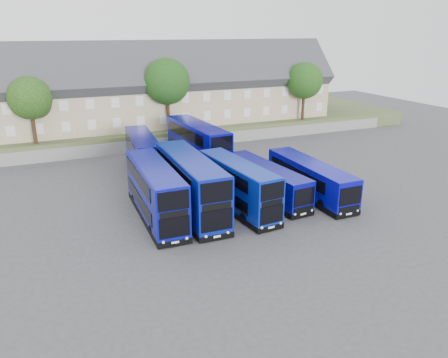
{
  "coord_description": "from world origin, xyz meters",
  "views": [
    {
      "loc": [
        -13.23,
        -28.48,
        14.52
      ],
      "look_at": [
        0.81,
        4.44,
        2.2
      ],
      "focal_mm": 35.0,
      "sensor_mm": 36.0,
      "label": 1
    }
  ],
  "objects_px": {
    "tree_mid": "(168,83)",
    "tree_far": "(313,74)",
    "dd_front_mid": "(191,186)",
    "tree_east": "(305,82)",
    "coach_east_a": "(266,182)",
    "dd_front_left": "(155,193)",
    "tree_west": "(31,100)"
  },
  "relations": [
    {
      "from": "tree_mid",
      "to": "tree_far",
      "type": "xyz_separation_m",
      "value": [
        26.0,
        6.5,
        -0.34
      ]
    },
    {
      "from": "dd_front_mid",
      "to": "tree_east",
      "type": "height_order",
      "value": "tree_east"
    },
    {
      "from": "coach_east_a",
      "to": "tree_far",
      "type": "relative_size",
      "value": 1.29
    },
    {
      "from": "dd_front_left",
      "to": "coach_east_a",
      "type": "distance_m",
      "value": 10.38
    },
    {
      "from": "dd_front_mid",
      "to": "tree_east",
      "type": "bearing_deg",
      "value": 41.65
    },
    {
      "from": "dd_front_left",
      "to": "dd_front_mid",
      "type": "relative_size",
      "value": 0.93
    },
    {
      "from": "coach_east_a",
      "to": "tree_east",
      "type": "xyz_separation_m",
      "value": [
        17.33,
        20.9,
        5.92
      ]
    },
    {
      "from": "tree_mid",
      "to": "tree_west",
      "type": "bearing_deg",
      "value": -178.21
    },
    {
      "from": "tree_east",
      "to": "dd_front_mid",
      "type": "bearing_deg",
      "value": -138.99
    },
    {
      "from": "dd_front_left",
      "to": "tree_east",
      "type": "xyz_separation_m",
      "value": [
        27.67,
        21.56,
        5.24
      ]
    },
    {
      "from": "tree_mid",
      "to": "dd_front_mid",
      "type": "bearing_deg",
      "value": -102.0
    },
    {
      "from": "coach_east_a",
      "to": "tree_far",
      "type": "xyz_separation_m",
      "value": [
        23.33,
        27.9,
        6.26
      ]
    },
    {
      "from": "dd_front_left",
      "to": "coach_east_a",
      "type": "xyz_separation_m",
      "value": [
        10.34,
        0.66,
        -0.68
      ]
    },
    {
      "from": "coach_east_a",
      "to": "tree_mid",
      "type": "relative_size",
      "value": 1.21
    },
    {
      "from": "tree_west",
      "to": "tree_east",
      "type": "distance_m",
      "value": 36.0
    },
    {
      "from": "dd_front_left",
      "to": "tree_east",
      "type": "bearing_deg",
      "value": 39.03
    },
    {
      "from": "coach_east_a",
      "to": "tree_east",
      "type": "distance_m",
      "value": 27.79
    },
    {
      "from": "tree_east",
      "to": "coach_east_a",
      "type": "bearing_deg",
      "value": -129.66
    },
    {
      "from": "tree_far",
      "to": "dd_front_mid",
      "type": "bearing_deg",
      "value": -137.15
    },
    {
      "from": "dd_front_mid",
      "to": "coach_east_a",
      "type": "xyz_separation_m",
      "value": [
        7.34,
        0.54,
        -0.85
      ]
    },
    {
      "from": "dd_front_left",
      "to": "tree_far",
      "type": "height_order",
      "value": "tree_far"
    },
    {
      "from": "dd_front_left",
      "to": "dd_front_mid",
      "type": "xyz_separation_m",
      "value": [
        3.0,
        0.12,
        0.17
      ]
    },
    {
      "from": "dd_front_mid",
      "to": "tree_east",
      "type": "distance_m",
      "value": 33.07
    },
    {
      "from": "tree_west",
      "to": "tree_far",
      "type": "bearing_deg",
      "value": 9.46
    },
    {
      "from": "dd_front_left",
      "to": "tree_mid",
      "type": "xyz_separation_m",
      "value": [
        7.67,
        22.06,
        5.92
      ]
    },
    {
      "from": "tree_mid",
      "to": "tree_far",
      "type": "relative_size",
      "value": 1.06
    },
    {
      "from": "tree_mid",
      "to": "tree_east",
      "type": "bearing_deg",
      "value": -1.43
    },
    {
      "from": "dd_front_mid",
      "to": "coach_east_a",
      "type": "height_order",
      "value": "dd_front_mid"
    },
    {
      "from": "dd_front_left",
      "to": "tree_far",
      "type": "distance_m",
      "value": 44.5
    },
    {
      "from": "tree_west",
      "to": "dd_front_mid",
      "type": "bearing_deg",
      "value": -62.14
    },
    {
      "from": "dd_front_mid",
      "to": "tree_mid",
      "type": "bearing_deg",
      "value": 78.65
    },
    {
      "from": "coach_east_a",
      "to": "dd_front_mid",
      "type": "bearing_deg",
      "value": 178.62
    }
  ]
}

